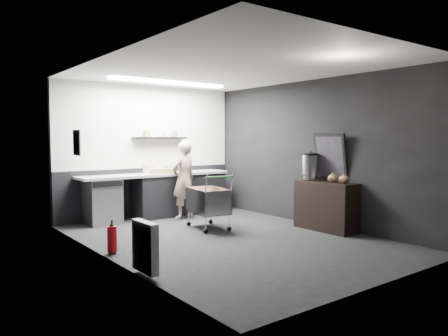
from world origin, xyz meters
TOP-DOWN VIEW (x-y plane):
  - floor at (0.00, 0.00)m, footprint 5.50×5.50m
  - ceiling at (0.00, 0.00)m, footprint 5.50×5.50m
  - wall_back at (0.00, 2.75)m, footprint 5.50×0.00m
  - wall_front at (0.00, -2.75)m, footprint 5.50×0.00m
  - wall_left at (-2.00, 0.00)m, footprint 0.00×5.50m
  - wall_right at (2.00, 0.00)m, footprint 0.00×5.50m
  - kitchen_wall_panel at (0.00, 2.73)m, footprint 3.95×0.02m
  - dado_panel at (0.00, 2.73)m, footprint 3.95×0.02m
  - floating_shelf at (0.20, 2.62)m, footprint 1.20×0.22m
  - wall_clock at (1.40, 2.72)m, footprint 0.20×0.03m
  - poster at (-1.98, 1.30)m, footprint 0.02×0.30m
  - poster_red_band at (-1.98, 1.30)m, footprint 0.02×0.22m
  - radiator at (-1.94, -0.90)m, footprint 0.10×0.50m
  - ceiling_strip at (0.00, 1.85)m, footprint 2.40×0.20m
  - prep_counter at (0.14, 2.42)m, footprint 3.20×0.61m
  - person at (0.38, 1.97)m, footprint 0.63×0.46m
  - shopping_cart at (0.19, 0.86)m, footprint 0.67×0.97m
  - sideboard at (1.78, -0.47)m, footprint 0.49×1.14m
  - fire_extinguisher at (-1.85, 0.29)m, footprint 0.14×0.14m
  - cardboard_box at (0.09, 2.37)m, footprint 0.60×0.51m
  - pink_tub at (-0.19, 2.42)m, footprint 0.20×0.20m
  - white_container at (0.01, 2.37)m, footprint 0.18×0.15m

SIDE VIEW (x-z plane):
  - floor at x=0.00m, z-range 0.00..0.00m
  - fire_extinguisher at x=-1.85m, z-range -0.01..0.45m
  - radiator at x=-1.94m, z-range 0.05..0.65m
  - prep_counter at x=0.14m, z-range 0.01..0.91m
  - shopping_cart at x=0.19m, z-range -0.02..0.96m
  - dado_panel at x=0.00m, z-range 0.00..1.00m
  - sideboard at x=1.78m, z-range -0.31..1.40m
  - person at x=0.38m, z-range 0.00..1.57m
  - cardboard_box at x=0.09m, z-range 0.90..1.00m
  - white_container at x=0.01m, z-range 0.90..1.05m
  - pink_tub at x=-0.19m, z-range 0.90..1.10m
  - wall_back at x=0.00m, z-range -1.40..4.10m
  - wall_front at x=0.00m, z-range -1.40..4.10m
  - wall_left at x=-2.00m, z-range -1.40..4.10m
  - wall_right at x=2.00m, z-range -1.40..4.10m
  - poster at x=-1.98m, z-range 1.35..1.75m
  - floating_shelf at x=0.20m, z-range 1.60..1.64m
  - poster_red_band at x=-1.98m, z-range 1.57..1.67m
  - kitchen_wall_panel at x=0.00m, z-range 1.00..2.70m
  - wall_clock at x=1.40m, z-range 2.05..2.25m
  - ceiling_strip at x=0.00m, z-range 2.65..2.69m
  - ceiling at x=0.00m, z-range 2.70..2.70m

